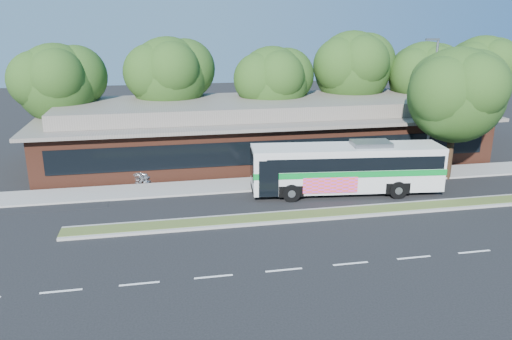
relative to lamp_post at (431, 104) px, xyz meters
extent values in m
plane|color=black|center=(-9.56, -6.00, -4.90)|extent=(120.00, 120.00, 0.00)
cube|color=#475724|center=(-9.56, -5.40, -4.83)|extent=(26.00, 1.10, 0.15)
cube|color=gray|center=(-9.56, 0.40, -4.84)|extent=(44.00, 2.60, 0.12)
cube|color=black|center=(-27.56, 4.00, -4.90)|extent=(14.00, 12.00, 0.01)
cube|color=#502619|center=(-9.56, 7.00, -3.30)|extent=(32.00, 10.00, 3.20)
cube|color=#676057|center=(-9.56, 7.00, -1.58)|extent=(33.20, 11.20, 0.24)
cube|color=#676057|center=(-9.56, 7.00, -0.95)|extent=(30.00, 8.00, 1.00)
cube|color=black|center=(-9.56, 1.97, -3.20)|extent=(30.00, 0.06, 1.60)
cylinder|color=slate|center=(0.04, 0.00, -0.40)|extent=(0.16, 0.16, 9.00)
cube|color=slate|center=(-0.36, 0.00, 4.10)|extent=(0.90, 0.18, 0.14)
cylinder|color=black|center=(-24.56, 9.00, -2.91)|extent=(0.44, 0.44, 3.99)
sphere|color=#234216|center=(-24.56, 9.00, 0.83)|extent=(5.80, 5.80, 5.80)
sphere|color=#234216|center=(-23.26, 9.43, 1.29)|extent=(4.52, 4.52, 4.52)
cylinder|color=black|center=(-16.56, 10.00, -2.80)|extent=(0.44, 0.44, 4.20)
sphere|color=#234216|center=(-16.56, 10.00, 1.10)|extent=(6.00, 6.00, 6.00)
sphere|color=#234216|center=(-15.21, 10.45, 1.58)|extent=(4.68, 4.68, 4.68)
cylinder|color=black|center=(-8.56, 9.00, -3.01)|extent=(0.44, 0.44, 3.78)
sphere|color=#234216|center=(-8.56, 9.00, 0.56)|extent=(5.60, 5.60, 5.60)
sphere|color=#234216|center=(-7.30, 9.42, 1.00)|extent=(4.37, 4.37, 4.37)
cylinder|color=black|center=(-1.56, 10.00, -2.70)|extent=(0.44, 0.44, 4.41)
sphere|color=#234216|center=(-1.56, 10.00, 1.37)|extent=(6.20, 6.20, 6.20)
sphere|color=#234216|center=(-0.17, 10.46, 1.86)|extent=(4.84, 4.84, 4.84)
cylinder|color=black|center=(4.44, 9.00, -2.97)|extent=(0.44, 0.44, 3.86)
sphere|color=#234216|center=(4.44, 9.00, 0.70)|extent=(5.80, 5.80, 5.80)
sphere|color=#234216|center=(5.74, 9.43, 1.16)|extent=(4.52, 4.52, 4.52)
cylinder|color=black|center=(10.44, 10.00, -2.85)|extent=(0.44, 0.44, 4.12)
sphere|color=#234216|center=(10.44, 10.00, 1.01)|extent=(6.00, 6.00, 6.00)
sphere|color=#234216|center=(11.79, 10.45, 1.49)|extent=(4.68, 4.68, 4.68)
cube|color=silver|center=(-6.48, -2.20, -3.27)|extent=(11.61, 3.65, 2.63)
cube|color=black|center=(-6.20, -2.23, -2.74)|extent=(10.71, 3.59, 0.79)
cube|color=silver|center=(-6.48, -2.20, -2.07)|extent=(11.63, 3.67, 0.25)
cube|color=#057A28|center=(-6.48, -2.20, -3.35)|extent=(11.68, 3.71, 0.36)
cube|color=black|center=(-12.17, -1.58, -2.95)|extent=(0.29, 2.13, 1.63)
cube|color=black|center=(-0.78, -2.82, -2.65)|extent=(0.27, 1.98, 1.05)
cube|color=#CF3DC1|center=(-7.84, -3.31, -3.95)|extent=(3.22, 0.40, 0.95)
cube|color=slate|center=(-5.06, -2.35, -1.82)|extent=(2.43, 1.76, 0.29)
cylinder|color=black|center=(-10.11, -3.01, -4.38)|extent=(1.08, 0.45, 1.05)
cylinder|color=black|center=(-9.85, -0.63, -4.38)|extent=(1.08, 0.45, 1.05)
cylinder|color=black|center=(-3.77, -3.70, -4.38)|extent=(1.08, 0.45, 1.05)
cylinder|color=black|center=(-3.51, -1.32, -4.38)|extent=(1.08, 0.45, 1.05)
imported|color=silver|center=(-20.10, 3.31, -4.21)|extent=(5.14, 3.44, 1.38)
cylinder|color=black|center=(1.29, -0.70, -3.03)|extent=(0.44, 0.44, 3.74)
sphere|color=#234216|center=(1.29, -0.70, 0.66)|extent=(6.09, 6.09, 6.09)
sphere|color=#234216|center=(2.66, -0.24, 1.15)|extent=(4.75, 4.75, 4.75)
camera|label=1|loc=(-17.38, -29.46, 5.32)|focal=35.00mm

